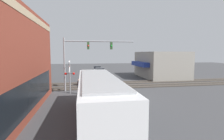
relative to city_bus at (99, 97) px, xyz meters
The scene contains 12 objects.
ground_plane 6.64m from the city_bus, 25.91° to the right, with size 120.00×120.00×0.00m, color #424244.
shop_building 24.48m from the city_bus, 34.54° to the right, with size 10.31×8.45×4.90m.
city_bus is the anchor object (origin of this frame).
traffic_signal_gantry 10.76m from the city_bus, ahead, with size 0.42×8.74×6.51m.
crossing_signal 9.31m from the city_bus, 15.52° to the left, with size 1.41×1.18×3.81m.
rail_track_near 12.21m from the city_bus, 13.39° to the right, with size 2.60×60.00×0.15m.
rail_track_far 15.32m from the city_bus, 10.60° to the right, with size 2.60×60.00×0.15m.
parked_car_grey 17.16m from the city_bus, ahead, with size 4.21×1.82×1.54m.
parked_car_white 25.37m from the city_bus, ahead, with size 4.84×1.82×1.52m.
parked_car_silver 32.31m from the city_bus, ahead, with size 4.51×1.82×1.44m.
pedestrian_near_bus 2.16m from the city_bus, 114.97° to the right, with size 0.34×0.34×1.63m.
pedestrian_at_crossing 8.52m from the city_bus, ahead, with size 0.34×0.34×1.73m.
Camera 1 is at (-17.28, 3.86, 4.67)m, focal length 28.00 mm.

